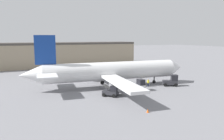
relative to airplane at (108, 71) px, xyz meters
The scene contains 8 objects.
ground_plane 3.48m from the airplane, ahead, with size 400.00×400.00×0.00m, color slate.
terminal_building 39.74m from the airplane, 99.18° to the left, with size 66.83×10.67×8.69m.
airplane is the anchor object (origin of this frame).
ground_crew_worker 9.02m from the airplane, 24.48° to the right, with size 0.36×0.36×1.66m.
baggage_tug 14.05m from the airplane, 22.47° to the right, with size 3.42×2.90×2.50m.
belt_loader_truck 7.95m from the airplane, 109.75° to the right, with size 3.24×3.25×2.04m.
pushback_tug 7.46m from the airplane, 55.57° to the right, with size 2.70×2.07×2.29m.
safety_cone_near 17.60m from the airplane, 95.69° to the right, with size 0.36×0.36×0.55m.
Camera 1 is at (-20.08, -41.73, 10.60)m, focal length 35.00 mm.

